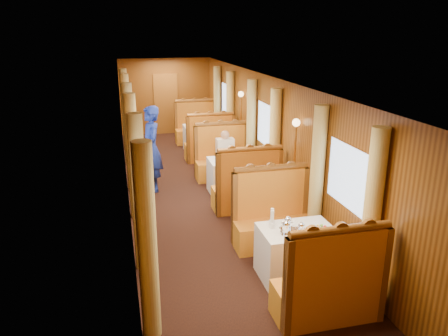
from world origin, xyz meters
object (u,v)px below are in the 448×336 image
object	(u,v)px
banquette_near_aft	(272,221)
teapot_right	(301,229)
banquette_mid_aft	(222,161)
steward	(151,149)
table_mid	(233,176)
tea_tray	(293,232)
banquette_far_fwd	(210,145)
teapot_back	(288,224)
banquette_near_fwd	(329,289)
rose_vase_far	(201,120)
teapot_left	(286,229)
fruit_plate	(321,228)
passenger	(225,151)
banquette_far_aft	(196,129)
table_far	(202,138)
rose_vase_mid	(234,151)
banquette_mid_fwd	(247,190)
table_near	(296,253)

from	to	relation	value
banquette_near_aft	teapot_right	bearing A→B (deg)	-90.25
banquette_mid_aft	steward	xyz separation A→B (m)	(-1.70, -0.46, 0.52)
table_mid	tea_tray	bearing A→B (deg)	-91.74
banquette_far_fwd	teapot_back	size ratio (longest dim) A/B	7.83
banquette_near_fwd	rose_vase_far	xyz separation A→B (m)	(-0.03, 7.98, 0.50)
banquette_far_fwd	steward	bearing A→B (deg)	-131.23
teapot_left	steward	bearing A→B (deg)	100.68
fruit_plate	tea_tray	bearing A→B (deg)	177.30
banquette_near_aft	steward	world-z (taller)	steward
banquette_mid_aft	passenger	distance (m)	0.42
banquette_far_fwd	teapot_back	world-z (taller)	banquette_far_fwd
tea_tray	teapot_left	xyz separation A→B (m)	(-0.11, -0.02, 0.07)
banquette_far_aft	teapot_left	size ratio (longest dim) A/B	7.36
table_far	banquette_mid_aft	bearing A→B (deg)	-90.00
banquette_near_aft	table_far	xyz separation A→B (m)	(0.00, 5.99, -0.05)
fruit_plate	banquette_mid_aft	bearing A→B (deg)	93.89
banquette_far_aft	rose_vase_mid	world-z (taller)	banquette_far_aft
banquette_mid_fwd	table_far	distance (m)	4.51
teapot_back	passenger	xyz separation A→B (m)	(0.13, 4.19, -0.08)
banquette_mid_fwd	rose_vase_far	size ratio (longest dim) A/B	3.72
banquette_near_aft	teapot_left	size ratio (longest dim) A/B	7.36
banquette_near_fwd	table_mid	world-z (taller)	banquette_near_fwd
table_far	banquette_far_fwd	size ratio (longest dim) A/B	0.78
table_far	teapot_back	world-z (taller)	teapot_back
teapot_back	fruit_plate	bearing A→B (deg)	-17.16
banquette_mid_aft	steward	distance (m)	1.83
teapot_right	rose_vase_far	bearing A→B (deg)	106.45
fruit_plate	steward	xyz separation A→B (m)	(-2.01, 4.15, 0.17)
banquette_mid_fwd	fruit_plate	xyz separation A→B (m)	(0.31, -2.58, 0.35)
banquette_far_aft	rose_vase_far	xyz separation A→B (m)	(-0.03, -1.05, 0.50)
banquette_far_fwd	passenger	size ratio (longest dim) A/B	1.76
banquette_near_fwd	passenger	xyz separation A→B (m)	(-0.00, 5.25, 0.32)
banquette_near_aft	rose_vase_far	world-z (taller)	banquette_near_aft
banquette_mid_aft	teapot_back	world-z (taller)	banquette_mid_aft
tea_tray	steward	xyz separation A→B (m)	(-1.59, 4.13, 0.18)
banquette_far_fwd	banquette_near_aft	bearing A→B (deg)	-90.00
banquette_near_aft	table_mid	bearing A→B (deg)	90.00
banquette_mid_aft	tea_tray	distance (m)	4.60
table_mid	teapot_right	size ratio (longest dim) A/B	7.14
teapot_back	rose_vase_far	distance (m)	6.92
teapot_left	banquette_far_fwd	bearing A→B (deg)	79.00
table_mid	teapot_left	distance (m)	3.63
rose_vase_mid	rose_vase_far	size ratio (longest dim) A/B	1.00
tea_tray	teapot_back	distance (m)	0.14
table_near	passenger	bearing A→B (deg)	90.00
banquette_near_fwd	table_far	world-z (taller)	banquette_near_fwd
teapot_left	fruit_plate	distance (m)	0.53
banquette_far_fwd	fruit_plate	xyz separation A→B (m)	(0.31, -6.08, 0.35)
banquette_near_fwd	teapot_back	bearing A→B (deg)	97.12
banquette_far_fwd	rose_vase_mid	bearing A→B (deg)	-89.68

